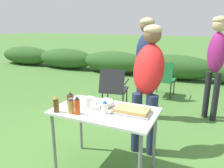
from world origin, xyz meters
TOP-DOWN VIEW (x-y plane):
  - shrub_hedge at (0.00, 4.77)m, footprint 14.40×0.90m
  - folding_table at (0.00, 0.00)m, footprint 1.10×0.64m
  - food_tray at (0.29, 0.04)m, footprint 0.39×0.23m
  - plate_stack at (-0.27, 0.15)m, footprint 0.23×0.23m
  - mixing_bowl at (-0.03, 0.09)m, footprint 0.20×0.20m
  - paper_cup_stack at (-0.16, -0.05)m, footprint 0.08×0.08m
  - bbq_sauce_bottle at (-0.42, -0.03)m, footprint 0.08×0.08m
  - mayo_bottle at (0.04, -0.08)m, footprint 0.07×0.07m
  - hot_sauce_bottle at (-0.20, -0.21)m, footprint 0.06×0.06m
  - beer_bottle at (-0.43, -0.25)m, footprint 0.06×0.06m
  - spice_jar at (-0.27, -0.22)m, footprint 0.06×0.06m
  - standing_person_in_gray_fleece at (0.28, 0.65)m, footprint 0.39×0.50m
  - standing_person_in_olive_jacket at (-0.03, 1.62)m, footprint 0.40×0.32m
  - standing_person_in_red_jacket at (1.04, 2.03)m, footprint 0.39×0.37m
  - camp_chair_green_behind_table at (0.04, 2.87)m, footprint 0.49×0.60m
  - camp_chair_near_hedge at (-0.65, 1.70)m, footprint 0.57×0.67m

SIDE VIEW (x-z plane):
  - shrub_hedge at x=0.00m, z-range 0.00..0.73m
  - camp_chair_green_behind_table at x=0.04m, z-range 0.05..0.88m
  - camp_chair_near_hedge at x=-0.65m, z-range 0.05..0.88m
  - folding_table at x=0.00m, z-range 0.29..1.03m
  - plate_stack at x=-0.27m, z-range 0.74..0.77m
  - food_tray at x=0.29m, z-range 0.74..0.79m
  - mixing_bowl at x=-0.03m, z-range 0.74..0.84m
  - mayo_bottle at x=0.04m, z-range 0.74..0.88m
  - paper_cup_stack at x=-0.16m, z-range 0.74..0.88m
  - bbq_sauce_bottle at x=-0.42m, z-range 0.74..0.89m
  - spice_jar at x=-0.27m, z-range 0.74..0.90m
  - beer_bottle at x=-0.43m, z-range 0.74..0.92m
  - hot_sauce_bottle at x=-0.20m, z-range 0.74..0.93m
  - standing_person_in_gray_fleece at x=0.28m, z-range 0.20..1.82m
  - standing_person_in_olive_jacket at x=-0.03m, z-range 0.22..1.95m
  - standing_person_in_red_jacket at x=1.04m, z-range 0.26..2.01m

